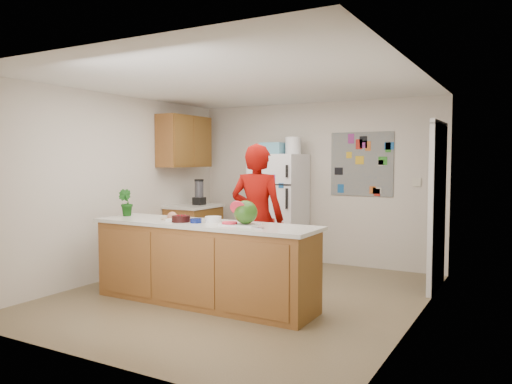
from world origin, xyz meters
The scene contains 26 objects.
floor centered at (0.00, 0.00, -0.01)m, with size 4.00×4.50×0.02m, color brown.
wall_back centered at (0.00, 2.26, 1.25)m, with size 4.00×0.02×2.50m, color beige.
wall_left centered at (-2.01, 0.00, 1.25)m, with size 0.02×4.50×2.50m, color beige.
wall_right centered at (2.01, 0.00, 1.25)m, with size 0.02×4.50×2.50m, color beige.
ceiling centered at (0.00, 0.00, 2.51)m, with size 4.00×4.50×0.02m, color white.
doorway centered at (1.99, 1.45, 1.02)m, with size 0.03×0.85×2.04m, color black.
peninsula_base centered at (-0.20, -0.50, 0.44)m, with size 2.60×0.62×0.88m, color brown.
peninsula_top centered at (-0.20, -0.50, 0.90)m, with size 2.68×0.70×0.04m, color silver.
side_counter_base centered at (-1.69, 1.35, 0.43)m, with size 0.60×0.80×0.86m, color brown.
side_counter_top centered at (-1.69, 1.35, 0.88)m, with size 0.64×0.84×0.04m, color silver.
upper_cabinets centered at (-1.82, 1.30, 1.90)m, with size 0.35×1.00×0.80m, color brown.
refrigerator centered at (-0.45, 1.88, 0.85)m, with size 0.75×0.70×1.70m, color silver.
fridge_top_bin centered at (-0.55, 1.88, 1.79)m, with size 0.35×0.28×0.18m, color #5999B2.
photo_collage centered at (0.75, 2.24, 1.55)m, with size 0.95×0.01×0.95m, color slate.
person centered at (0.09, 0.22, 0.90)m, with size 0.66×0.43×1.81m, color #740703.
blender_appliance centered at (-1.64, 1.43, 1.09)m, with size 0.14×0.14×0.38m, color black.
cutting_board centered at (0.28, -0.50, 0.93)m, with size 0.39×0.29×0.01m, color silver.
watermelon centered at (0.34, -0.48, 1.06)m, with size 0.25×0.25×0.25m, color #316013.
watermelon_slice centered at (0.18, -0.55, 0.94)m, with size 0.16×0.16×0.02m, color red.
cherry_bowl centered at (-0.43, -0.60, 0.96)m, with size 0.21×0.21×0.07m, color black.
white_bowl centered at (-0.12, -0.42, 0.95)m, with size 0.18×0.18×0.06m, color white.
cobalt_bowl centered at (-0.23, -0.58, 0.95)m, with size 0.13×0.13×0.05m, color navy.
plate centered at (-0.66, -0.46, 0.93)m, with size 0.25×0.25×0.02m, color #BEAB94.
paper_towel centered at (-0.55, -0.51, 0.93)m, with size 0.20×0.17×0.02m, color silver.
keys centered at (0.59, -0.64, 0.93)m, with size 0.09×0.04×0.01m, color gray.
potted_plant centered at (-1.40, -0.45, 1.09)m, with size 0.18×0.15×0.33m, color #0B450F.
Camera 1 is at (3.00, -5.02, 1.61)m, focal length 35.00 mm.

